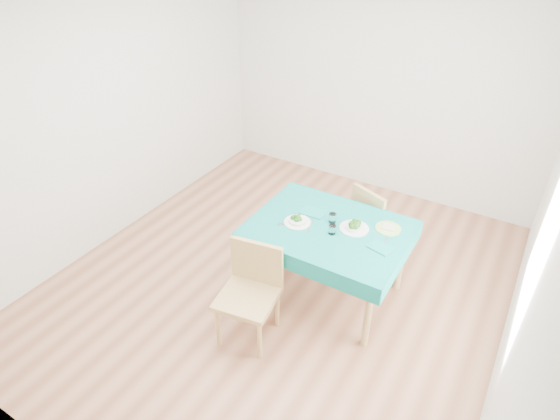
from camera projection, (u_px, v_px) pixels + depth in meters
The scene contains 16 objects.
room_shell at pixel (280, 160), 3.87m from camera, with size 4.02×4.52×2.73m.
table at pixel (327, 261), 4.29m from camera, with size 1.36×1.03×0.76m, color #0A6E67.
chair_near at pixel (247, 285), 3.74m from camera, with size 0.46×0.50×1.14m, color tan.
chair_far at pixel (379, 215), 4.68m from camera, with size 0.41×0.44×1.02m, color tan.
bowl_near at pixel (297, 219), 4.12m from camera, with size 0.24×0.24×0.07m, color white, non-canonical shape.
bowl_far at pixel (354, 225), 4.04m from camera, with size 0.26×0.26×0.08m, color white, non-canonical shape.
fork_near at pixel (286, 222), 4.14m from camera, with size 0.02×0.18×0.00m, color silver.
knife_near at pixel (310, 225), 4.10m from camera, with size 0.02×0.22×0.00m, color silver.
fork_far at pixel (349, 224), 4.12m from camera, with size 0.03×0.19×0.00m, color silver.
knife_far at pixel (386, 242), 3.90m from camera, with size 0.02×0.20×0.00m, color silver.
napkin_near at pixel (313, 212), 4.27m from camera, with size 0.22×0.15×0.01m, color #0E7971.
napkin_far at pixel (380, 247), 3.83m from camera, with size 0.20×0.14×0.01m, color #0E7971.
tumbler_center at pixel (332, 218), 4.12m from camera, with size 0.07×0.07×0.09m, color white.
tumbler_side at pixel (332, 230), 3.98m from camera, with size 0.06×0.06×0.08m, color white.
side_plate at pixel (388, 228), 4.06m from camera, with size 0.22×0.22×0.01m, color #9EC962.
bread_slice at pixel (388, 227), 4.05m from camera, with size 0.10×0.10×0.01m, color beige.
Camera 1 is at (1.78, -2.96, 3.14)m, focal length 30.00 mm.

